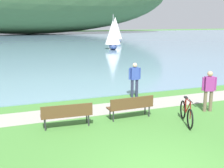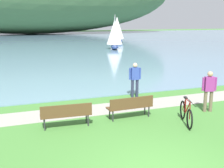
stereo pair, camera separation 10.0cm
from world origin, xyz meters
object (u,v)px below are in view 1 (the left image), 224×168
Objects in this scene: bicycle_leaning_near_bench at (186,113)px; sailboat_nearest_to_shore at (113,34)px; park_bench_near_camera at (67,113)px; park_bench_further_along at (131,105)px; person_on_the_grass at (209,89)px; person_at_shoreline at (135,78)px; sailboat_far_off at (115,30)px.

sailboat_nearest_to_shore is (7.07, 26.44, 1.58)m from bicycle_leaning_near_bench.
park_bench_further_along is at bearing 1.70° from park_bench_near_camera.
person_on_the_grass reaches higher than bicycle_leaning_near_bench.
bicycle_leaning_near_bench is 4.06m from person_at_shoreline.
park_bench_near_camera is at bearing 164.80° from bicycle_leaning_near_bench.
sailboat_far_off is (3.99, 9.57, 0.26)m from sailboat_nearest_to_shore.
sailboat_far_off is (11.30, 32.00, 1.26)m from person_at_shoreline.
sailboat_far_off is (11.06, 36.01, 1.84)m from bicycle_leaning_near_bench.
person_at_shoreline and person_on_the_grass have the same top height.
bicycle_leaning_near_bench reaches higher than park_bench_further_along.
park_bench_near_camera is 4.92m from person_at_shoreline.
person_at_shoreline is at bearing -109.44° from sailboat_far_off.
bicycle_leaning_near_bench is at bearing -104.97° from sailboat_nearest_to_shore.
sailboat_nearest_to_shore is (8.76, 25.23, 1.46)m from park_bench_further_along.
park_bench_near_camera is at bearing -178.30° from park_bench_further_along.
sailboat_nearest_to_shore is at bearing 75.03° from bicycle_leaning_near_bench.
sailboat_far_off is (15.26, 34.87, 1.72)m from park_bench_near_camera.
park_bench_further_along is (2.51, 0.07, 0.00)m from park_bench_near_camera.
park_bench_further_along is at bearing -110.13° from sailboat_far_off.
sailboat_far_off is at bearing 67.35° from sailboat_nearest_to_shore.
sailboat_nearest_to_shore is 0.88× the size of sailboat_far_off.
sailboat_far_off reaches higher than park_bench_near_camera.
bicycle_leaning_near_bench is at bearing -107.07° from sailboat_far_off.
park_bench_further_along is 3.19m from person_at_shoreline.
sailboat_nearest_to_shore is at bearing 65.98° from park_bench_near_camera.
park_bench_near_camera is 1.09× the size of bicycle_leaning_near_bench.
person_on_the_grass is at bearing -104.95° from sailboat_far_off.
park_bench_near_camera is 27.74m from sailboat_nearest_to_shore.
person_on_the_grass is (1.92, -3.13, 0.00)m from person_at_shoreline.
person_on_the_grass is 26.13m from sailboat_nearest_to_shore.
park_bench_further_along is 0.39× the size of sailboat_far_off.
park_bench_further_along is 1.06× the size of person_on_the_grass.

